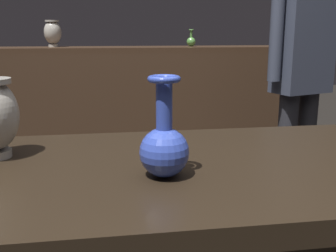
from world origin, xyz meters
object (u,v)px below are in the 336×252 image
object	(u,v)px
vase_centerpiece	(164,145)
shelf_vase_right	(191,41)
visitor_near_right	(302,67)
shelf_vase_left	(53,32)

from	to	relation	value
vase_centerpiece	shelf_vase_right	xyz separation A→B (m)	(0.55, 2.31, 0.16)
vase_centerpiece	visitor_near_right	bearing A→B (deg)	53.67
vase_centerpiece	shelf_vase_right	size ratio (longest dim) A/B	1.65
shelf_vase_left	visitor_near_right	size ratio (longest dim) A/B	0.13
shelf_vase_right	shelf_vase_left	bearing A→B (deg)	178.40
shelf_vase_right	shelf_vase_left	distance (m)	1.04
shelf_vase_right	vase_centerpiece	bearing A→B (deg)	-103.34
shelf_vase_right	visitor_near_right	xyz separation A→B (m)	(0.43, -0.99, -0.13)
shelf_vase_right	shelf_vase_left	xyz separation A→B (m)	(-1.04, 0.03, 0.06)
visitor_near_right	shelf_vase_left	bearing A→B (deg)	-52.76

